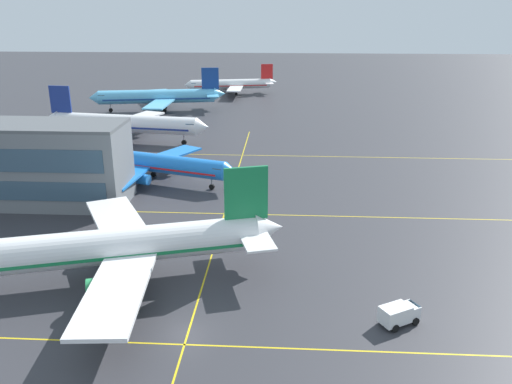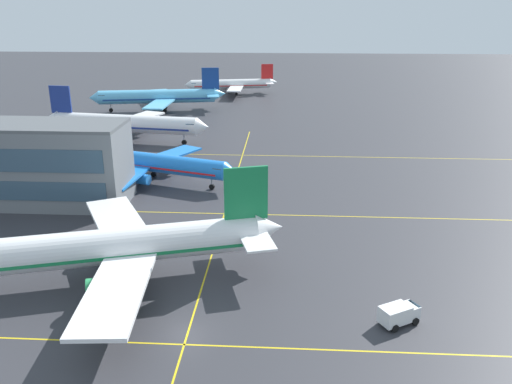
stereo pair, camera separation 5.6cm
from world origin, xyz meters
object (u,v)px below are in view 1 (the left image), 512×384
at_px(airliner_third_row, 124,124).
at_px(airliner_far_left_stand, 159,97).
at_px(airliner_far_right_stand, 232,84).
at_px(airliner_front_gate, 112,247).
at_px(service_truck_red_van, 399,314).
at_px(airliner_second_row, 152,163).

relative_size(airliner_third_row, airliner_far_left_stand, 1.01).
relative_size(airliner_third_row, airliner_far_right_stand, 1.23).
distance_m(airliner_front_gate, service_truck_red_van, 31.98).
distance_m(airliner_second_row, airliner_third_row, 30.89).
xyz_separation_m(airliner_second_row, airliner_far_right_stand, (4.45, 95.94, -0.05)).
relative_size(airliner_front_gate, airliner_far_right_stand, 1.24).
bearing_deg(service_truck_red_van, airliner_second_row, 129.75).
distance_m(airliner_front_gate, airliner_far_left_stand, 102.00).
height_order(airliner_front_gate, airliner_far_left_stand, airliner_front_gate).
distance_m(airliner_second_row, service_truck_red_van, 55.53).
height_order(airliner_front_gate, service_truck_red_van, airliner_front_gate).
bearing_deg(airliner_front_gate, airliner_third_row, 105.55).
xyz_separation_m(airliner_front_gate, airliner_far_right_stand, (0.05, 131.76, -0.88)).
xyz_separation_m(airliner_front_gate, airliner_second_row, (-4.40, 35.82, -0.83)).
bearing_deg(airliner_second_row, airliner_front_gate, -83.00).
bearing_deg(airliner_far_right_stand, airliner_second_row, -92.65).
bearing_deg(airliner_front_gate, service_truck_red_van, -12.40).
xyz_separation_m(airliner_second_row, service_truck_red_van, (35.48, -42.65, -2.33)).
height_order(airliner_second_row, airliner_third_row, airliner_third_row).
relative_size(airliner_second_row, airliner_far_right_stand, 1.00).
xyz_separation_m(airliner_third_row, service_truck_red_van, (48.81, -70.51, -3.06)).
height_order(airliner_third_row, airliner_far_right_stand, airliner_third_row).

